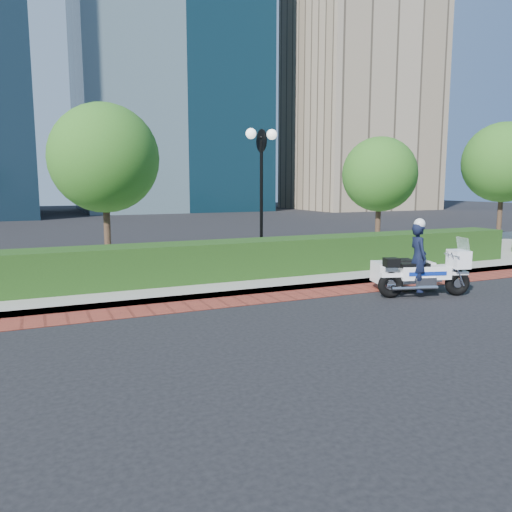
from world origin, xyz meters
name	(u,v)px	position (x,y,z in m)	size (l,w,h in m)	color
ground	(320,310)	(0.00, 0.00, 0.00)	(120.00, 120.00, 0.00)	black
brick_strip	(288,296)	(0.00, 1.50, 0.01)	(60.00, 1.00, 0.01)	maroon
sidewalk	(223,266)	(0.00, 6.00, 0.07)	(60.00, 8.00, 0.15)	gray
hedge_main	(253,258)	(0.00, 3.60, 0.65)	(18.00, 1.20, 1.00)	black
lamppost	(261,175)	(1.00, 5.20, 2.96)	(1.02, 0.70, 4.21)	black
tree_b	(104,158)	(-3.50, 6.50, 3.43)	(3.20, 3.20, 4.89)	#332319
tree_c	(380,175)	(6.50, 6.50, 3.05)	(2.80, 2.80, 4.30)	#332319
tree_d	(503,162)	(13.00, 6.50, 3.61)	(3.40, 3.40, 5.16)	#332319
tower_right	(360,80)	(28.00, 38.00, 14.00)	(14.00, 12.00, 28.00)	gray
police_motorcycle	(415,268)	(2.95, 0.45, 0.65)	(2.29, 1.95, 1.89)	black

